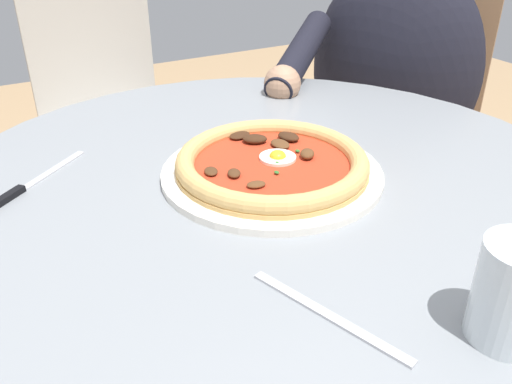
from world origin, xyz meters
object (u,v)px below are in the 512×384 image
pizza_on_plate (272,165)px  diner_person (383,152)px  dining_table (267,264)px  cafe_chair_spare_far (106,107)px  cafe_chair_diner (401,115)px  fork_utensil (328,315)px  steak_knife (14,194)px

pizza_on_plate → diner_person: 0.66m
dining_table → cafe_chair_spare_far: size_ratio=1.07×
dining_table → pizza_on_plate: size_ratio=3.06×
dining_table → cafe_chair_spare_far: (0.93, -0.01, -0.06)m
cafe_chair_spare_far → cafe_chair_diner: bearing=-128.3°
pizza_on_plate → cafe_chair_spare_far: size_ratio=0.35×
cafe_chair_diner → fork_utensil: bearing=132.9°
steak_knife → cafe_chair_spare_far: (0.81, -0.31, -0.21)m
pizza_on_plate → diner_person: size_ratio=0.27×
dining_table → steak_knife: (0.12, 0.30, 0.14)m
steak_knife → diner_person: size_ratio=0.15×
steak_knife → cafe_chair_spare_far: cafe_chair_spare_far is taller
diner_person → cafe_chair_spare_far: (0.58, 0.52, 0.02)m
fork_utensil → cafe_chair_diner: bearing=-47.1°
pizza_on_plate → steak_knife: bearing=70.5°
dining_table → steak_knife: 0.35m
steak_knife → diner_person: diner_person is taller
steak_knife → diner_person: bearing=-74.6°
dining_table → diner_person: (0.35, -0.53, -0.08)m
fork_utensil → diner_person: diner_person is taller
fork_utensil → diner_person: size_ratio=0.15×
dining_table → fork_utensil: 0.30m
steak_knife → fork_utensil: bearing=-149.6°
steak_knife → cafe_chair_diner: size_ratio=0.19×
diner_person → fork_utensil: bearing=134.6°
dining_table → fork_utensil: fork_utensil is taller
pizza_on_plate → fork_utensil: size_ratio=1.76×
steak_knife → cafe_chair_diner: bearing=-72.1°
pizza_on_plate → steak_knife: 0.33m
cafe_chair_diner → diner_person: bearing=122.6°
steak_knife → cafe_chair_diner: cafe_chair_diner is taller
cafe_chair_spare_far → steak_knife: bearing=159.0°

